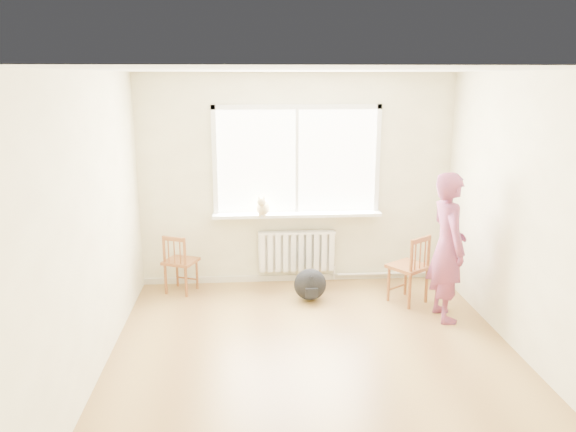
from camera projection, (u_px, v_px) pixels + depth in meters
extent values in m
plane|color=#9F7941|center=(317.00, 363.00, 5.32)|extent=(4.50, 4.50, 0.00)
plane|color=white|center=(321.00, 70.00, 4.67)|extent=(4.50, 4.50, 0.00)
cube|color=#EEE8BF|center=(296.00, 181.00, 7.17)|extent=(4.00, 0.01, 2.70)
cube|color=white|center=(297.00, 161.00, 7.09)|extent=(2.00, 0.02, 1.30)
cube|color=white|center=(297.00, 107.00, 6.91)|extent=(2.12, 0.05, 0.06)
cube|color=white|center=(215.00, 163.00, 7.00)|extent=(0.06, 0.05, 1.42)
cube|color=white|center=(377.00, 161.00, 7.15)|extent=(0.06, 0.05, 1.42)
cube|color=white|center=(297.00, 162.00, 7.07)|extent=(0.04, 0.05, 1.30)
cube|color=white|center=(297.00, 214.00, 7.17)|extent=(2.15, 0.22, 0.04)
cube|color=white|center=(297.00, 251.00, 7.35)|extent=(1.00, 0.02, 0.55)
cube|color=white|center=(297.00, 252.00, 7.30)|extent=(1.00, 0.10, 0.51)
cube|color=white|center=(297.00, 233.00, 7.24)|extent=(1.00, 0.12, 0.03)
cylinder|color=silver|center=(389.00, 273.00, 7.51)|extent=(1.40, 0.04, 0.04)
cube|color=beige|center=(296.00, 277.00, 7.48)|extent=(4.00, 0.03, 0.08)
cube|color=brown|center=(181.00, 261.00, 7.01)|extent=(0.48, 0.47, 0.04)
cylinder|color=brown|center=(197.00, 274.00, 7.14)|extent=(0.03, 0.03, 0.40)
cylinder|color=brown|center=(177.00, 271.00, 7.23)|extent=(0.03, 0.03, 0.40)
cylinder|color=brown|center=(186.00, 281.00, 6.88)|extent=(0.03, 0.03, 0.40)
cylinder|color=brown|center=(166.00, 279.00, 6.97)|extent=(0.03, 0.03, 0.40)
cylinder|color=brown|center=(185.00, 268.00, 6.84)|extent=(0.04, 0.04, 0.76)
cylinder|color=brown|center=(165.00, 265.00, 6.93)|extent=(0.04, 0.04, 0.76)
cube|color=brown|center=(174.00, 239.00, 6.80)|extent=(0.29, 0.15, 0.05)
cylinder|color=brown|center=(180.00, 252.00, 6.81)|extent=(0.02, 0.02, 0.30)
cylinder|color=brown|center=(174.00, 252.00, 6.84)|extent=(0.02, 0.02, 0.30)
cylinder|color=brown|center=(169.00, 251.00, 6.86)|extent=(0.02, 0.02, 0.30)
cube|color=brown|center=(408.00, 266.00, 6.68)|extent=(0.57, 0.56, 0.04)
cylinder|color=brown|center=(406.00, 278.00, 6.95)|extent=(0.04, 0.04, 0.45)
cylinder|color=brown|center=(389.00, 283.00, 6.75)|extent=(0.04, 0.04, 0.45)
cylinder|color=brown|center=(427.00, 285.00, 6.71)|extent=(0.04, 0.04, 0.45)
cylinder|color=brown|center=(410.00, 291.00, 6.52)|extent=(0.04, 0.04, 0.45)
cylinder|color=brown|center=(428.00, 269.00, 6.66)|extent=(0.04, 0.04, 0.84)
cylinder|color=brown|center=(410.00, 275.00, 6.47)|extent=(0.04, 0.04, 0.84)
cube|color=brown|center=(421.00, 240.00, 6.47)|extent=(0.30, 0.22, 0.05)
cylinder|color=brown|center=(425.00, 253.00, 6.57)|extent=(0.02, 0.02, 0.34)
cylinder|color=brown|center=(420.00, 255.00, 6.51)|extent=(0.02, 0.02, 0.34)
cylinder|color=brown|center=(415.00, 256.00, 6.46)|extent=(0.02, 0.02, 0.34)
imported|color=#C7427A|center=(448.00, 247.00, 6.14)|extent=(0.43, 0.62, 1.66)
ellipsoid|color=beige|center=(263.00, 207.00, 7.04)|extent=(0.22, 0.29, 0.19)
sphere|color=beige|center=(261.00, 202.00, 6.89)|extent=(0.11, 0.11, 0.11)
cone|color=beige|center=(259.00, 197.00, 6.88)|extent=(0.04, 0.04, 0.04)
cone|color=beige|center=(264.00, 198.00, 6.88)|extent=(0.04, 0.04, 0.04)
cylinder|color=beige|center=(264.00, 209.00, 7.19)|extent=(0.05, 0.18, 0.02)
cylinder|color=beige|center=(260.00, 213.00, 6.96)|extent=(0.02, 0.02, 0.10)
cylinder|color=beige|center=(264.00, 213.00, 6.95)|extent=(0.02, 0.02, 0.10)
ellipsoid|color=black|center=(310.00, 284.00, 6.79)|extent=(0.47, 0.40, 0.39)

